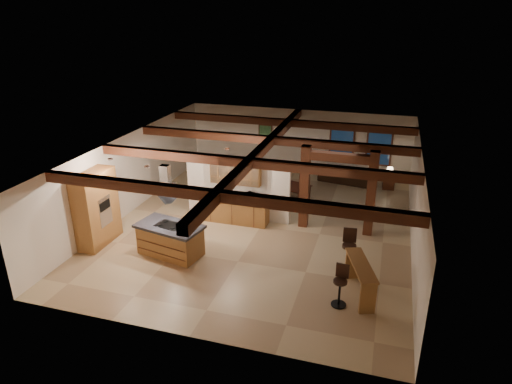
% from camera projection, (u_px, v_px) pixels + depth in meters
% --- Properties ---
extents(ground, '(12.00, 12.00, 0.00)m').
position_uv_depth(ground, '(261.00, 226.00, 15.92)').
color(ground, tan).
rests_on(ground, ground).
extents(room_walls, '(12.00, 12.00, 12.00)m').
position_uv_depth(room_walls, '(261.00, 179.00, 15.25)').
color(room_walls, white).
rests_on(room_walls, ground).
extents(ceiling_beams, '(10.00, 12.00, 0.28)m').
position_uv_depth(ceiling_beams, '(261.00, 150.00, 14.88)').
color(ceiling_beams, '#421610').
rests_on(ceiling_beams, room_walls).
extents(timber_posts, '(2.50, 0.30, 2.90)m').
position_uv_depth(timber_posts, '(338.00, 182.00, 15.03)').
color(timber_posts, '#421610').
rests_on(timber_posts, ground).
extents(partition_wall, '(3.80, 0.18, 2.20)m').
position_uv_depth(partition_wall, '(238.00, 189.00, 16.21)').
color(partition_wall, white).
rests_on(partition_wall, ground).
extents(pantry_cabinet, '(0.67, 1.60, 2.40)m').
position_uv_depth(pantry_cabinet, '(96.00, 209.00, 14.40)').
color(pantry_cabinet, '#8F5D2E').
rests_on(pantry_cabinet, ground).
extents(back_counter, '(2.50, 0.66, 0.94)m').
position_uv_depth(back_counter, '(235.00, 209.00, 16.10)').
color(back_counter, '#8F5D2E').
rests_on(back_counter, ground).
extents(upper_display_cabinet, '(1.80, 0.36, 0.95)m').
position_uv_depth(upper_display_cabinet, '(236.00, 171.00, 15.76)').
color(upper_display_cabinet, '#8F5D2E').
rests_on(upper_display_cabinet, partition_wall).
extents(range_hood, '(1.10, 1.10, 1.40)m').
position_uv_depth(range_hood, '(167.00, 201.00, 13.48)').
color(range_hood, silver).
rests_on(range_hood, room_walls).
extents(back_windows, '(2.70, 0.07, 1.70)m').
position_uv_depth(back_windows, '(360.00, 145.00, 19.87)').
color(back_windows, '#421610').
rests_on(back_windows, room_walls).
extents(framed_art, '(0.65, 0.05, 0.85)m').
position_uv_depth(framed_art, '(265.00, 134.00, 20.94)').
color(framed_art, '#421610').
rests_on(framed_art, room_walls).
extents(recessed_cans, '(3.16, 2.46, 0.03)m').
position_uv_depth(recessed_cans, '(163.00, 158.00, 13.79)').
color(recessed_cans, silver).
rests_on(recessed_cans, room_walls).
extents(kitchen_island, '(2.19, 1.45, 1.00)m').
position_uv_depth(kitchen_island, '(170.00, 239.00, 13.96)').
color(kitchen_island, '#8F5D2E').
rests_on(kitchen_island, ground).
extents(dining_table, '(1.98, 1.50, 0.62)m').
position_uv_depth(dining_table, '(287.00, 192.00, 18.06)').
color(dining_table, '#37170D').
rests_on(dining_table, ground).
extents(sofa, '(2.34, 1.21, 0.65)m').
position_uv_depth(sofa, '(345.00, 175.00, 19.84)').
color(sofa, black).
rests_on(sofa, ground).
extents(microwave, '(0.48, 0.41, 0.22)m').
position_uv_depth(microwave, '(251.00, 196.00, 15.72)').
color(microwave, silver).
rests_on(microwave, back_counter).
extents(bar_counter, '(1.00, 1.82, 0.93)m').
position_uv_depth(bar_counter, '(360.00, 274.00, 11.92)').
color(bar_counter, '#8F5D2E').
rests_on(bar_counter, ground).
extents(side_table, '(0.50, 0.50, 0.58)m').
position_uv_depth(side_table, '(389.00, 182.00, 19.13)').
color(side_table, '#421610').
rests_on(side_table, ground).
extents(table_lamp, '(0.30, 0.30, 0.35)m').
position_uv_depth(table_lamp, '(390.00, 170.00, 18.93)').
color(table_lamp, black).
rests_on(table_lamp, side_table).
extents(bar_stool_a, '(0.39, 0.40, 1.12)m').
position_uv_depth(bar_stool_a, '(340.00, 285.00, 11.54)').
color(bar_stool_a, black).
rests_on(bar_stool_a, ground).
extents(bar_stool_b, '(0.45, 0.46, 1.28)m').
position_uv_depth(bar_stool_b, '(349.00, 250.00, 13.05)').
color(bar_stool_b, black).
rests_on(bar_stool_b, ground).
extents(dining_chairs, '(2.08, 2.08, 1.17)m').
position_uv_depth(dining_chairs, '(287.00, 185.00, 17.95)').
color(dining_chairs, '#421610').
rests_on(dining_chairs, ground).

